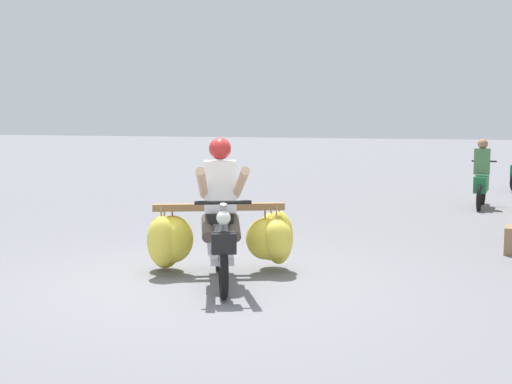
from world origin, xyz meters
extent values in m
plane|color=slate|center=(0.00, 0.00, 0.00)|extent=(120.00, 120.00, 0.00)
torus|color=black|center=(0.36, -0.37, 0.28)|extent=(0.33, 0.53, 0.56)
torus|color=black|center=(-0.20, 0.69, 0.28)|extent=(0.33, 0.53, 0.56)
cube|color=silver|center=(0.12, 0.07, 0.32)|extent=(0.47, 0.61, 0.08)
cube|color=silver|center=(-0.06, 0.43, 0.50)|extent=(0.55, 0.70, 0.36)
cube|color=black|center=(-0.03, 0.36, 0.72)|extent=(0.51, 0.65, 0.10)
cylinder|color=gray|center=(0.33, -0.32, 0.62)|extent=(0.19, 0.28, 0.69)
cylinder|color=black|center=(0.35, -0.35, 0.96)|extent=(0.51, 0.30, 0.04)
sphere|color=silver|center=(0.38, -0.42, 0.82)|extent=(0.14, 0.14, 0.14)
cube|color=black|center=(0.40, -0.46, 0.58)|extent=(0.29, 0.25, 0.20)
cube|color=silver|center=(0.36, -0.37, 0.58)|extent=(0.22, 0.29, 0.04)
cube|color=olive|center=(-0.13, 0.56, 0.78)|extent=(1.37, 0.79, 0.08)
cube|color=olive|center=(-0.22, 0.72, 0.75)|extent=(1.23, 0.70, 0.06)
ellipsoid|color=yellow|center=(0.44, 0.97, 0.40)|extent=(0.44, 0.43, 0.63)
cylinder|color=#998459|center=(0.44, 0.97, 0.74)|extent=(0.02, 0.02, 0.11)
ellipsoid|color=gold|center=(-0.61, 0.33, 0.41)|extent=(0.62, 0.60, 0.54)
cylinder|color=#998459|center=(-0.61, 0.33, 0.72)|extent=(0.02, 0.02, 0.13)
ellipsoid|color=yellow|center=(-0.67, 0.19, 0.41)|extent=(0.43, 0.41, 0.58)
cylinder|color=#998459|center=(-0.67, 0.19, 0.73)|extent=(0.02, 0.02, 0.12)
ellipsoid|color=yellow|center=(0.33, 0.82, 0.40)|extent=(0.60, 0.60, 0.48)
cylinder|color=#998459|center=(0.33, 0.82, 0.70)|extent=(0.02, 0.02, 0.18)
ellipsoid|color=gold|center=(-0.82, 0.51, 0.33)|extent=(0.50, 0.48, 0.62)
cylinder|color=#998459|center=(-0.82, 0.51, 0.70)|extent=(0.02, 0.02, 0.19)
ellipsoid|color=yellow|center=(0.48, 0.79, 0.42)|extent=(0.47, 0.46, 0.45)
cylinder|color=#998459|center=(0.48, 0.79, 0.70)|extent=(0.02, 0.02, 0.17)
ellipsoid|color=yellow|center=(0.30, 1.10, 0.38)|extent=(0.47, 0.47, 0.58)
cylinder|color=#998459|center=(0.30, 1.10, 0.71)|extent=(0.02, 0.02, 0.15)
cube|color=silver|center=(0.03, 0.25, 1.05)|extent=(0.40, 0.35, 0.56)
sphere|color=#B22626|center=(0.04, 0.23, 1.46)|extent=(0.24, 0.24, 0.24)
cylinder|color=tan|center=(0.36, 0.04, 1.11)|extent=(0.46, 0.66, 0.39)
cylinder|color=tan|center=(0.02, -0.14, 1.11)|extent=(0.37, 0.70, 0.39)
cylinder|color=#4C4238|center=(0.21, 0.21, 0.62)|extent=(0.32, 0.45, 0.27)
cylinder|color=#4C4238|center=(-0.04, 0.08, 0.62)|extent=(0.32, 0.45, 0.27)
torus|color=black|center=(2.32, 8.39, 0.26)|extent=(0.09, 0.52, 0.52)
torus|color=black|center=(2.30, 7.29, 0.26)|extent=(0.09, 0.52, 0.52)
cube|color=#196638|center=(2.31, 7.74, 0.50)|extent=(0.25, 0.90, 0.32)
cylinder|color=black|center=(2.31, 8.34, 0.92)|extent=(0.50, 0.04, 0.04)
cube|color=#4C7F51|center=(2.31, 7.72, 0.95)|extent=(0.30, 0.20, 0.52)
sphere|color=#9E7051|center=(2.31, 7.74, 1.30)|extent=(0.20, 0.20, 0.20)
camera|label=1|loc=(3.03, -6.07, 1.75)|focal=45.65mm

